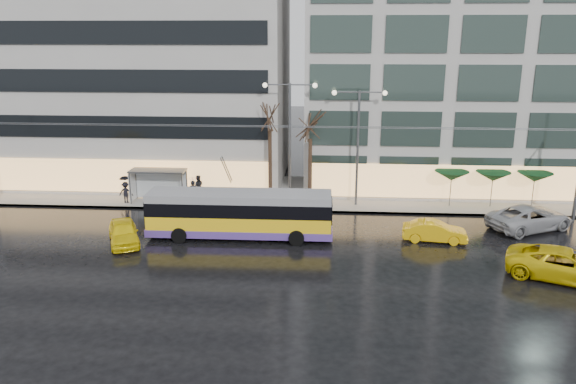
# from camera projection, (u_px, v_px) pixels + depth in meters

# --- Properties ---
(ground) EXTENTS (140.00, 140.00, 0.00)m
(ground) POSITION_uv_depth(u_px,v_px,m) (243.00, 259.00, 32.52)
(ground) COLOR black
(ground) RESTS_ON ground
(sidewalk) EXTENTS (80.00, 10.00, 0.15)m
(sidewalk) POSITION_uv_depth(u_px,v_px,m) (292.00, 192.00, 45.80)
(sidewalk) COLOR gray
(sidewalk) RESTS_ON ground
(kerb) EXTENTS (80.00, 0.10, 0.15)m
(kerb) POSITION_uv_depth(u_px,v_px,m) (288.00, 211.00, 41.05)
(kerb) COLOR slate
(kerb) RESTS_ON ground
(building_left) EXTENTS (34.00, 14.00, 22.00)m
(building_left) POSITION_uv_depth(u_px,v_px,m) (90.00, 50.00, 48.74)
(building_left) COLOR #A8A5A1
(building_left) RESTS_ON sidewalk
(building_right) EXTENTS (32.00, 14.00, 25.00)m
(building_right) POSITION_uv_depth(u_px,v_px,m) (503.00, 33.00, 46.02)
(building_right) COLOR #A8A5A1
(building_right) RESTS_ON sidewalk
(trolleybus) EXTENTS (11.70, 4.58, 5.41)m
(trolleybus) POSITION_uv_depth(u_px,v_px,m) (240.00, 216.00, 35.62)
(trolleybus) COLOR yellow
(trolleybus) RESTS_ON ground
(catenary) EXTENTS (42.24, 5.12, 7.00)m
(catenary) POSITION_uv_depth(u_px,v_px,m) (273.00, 158.00, 38.90)
(catenary) COLOR #595B60
(catenary) RESTS_ON ground
(bus_shelter) EXTENTS (4.20, 1.60, 2.51)m
(bus_shelter) POSITION_uv_depth(u_px,v_px,m) (154.00, 178.00, 42.79)
(bus_shelter) COLOR #595B60
(bus_shelter) RESTS_ON sidewalk
(street_lamp_near) EXTENTS (3.96, 0.36, 9.03)m
(street_lamp_near) POSITION_uv_depth(u_px,v_px,m) (290.00, 127.00, 41.11)
(street_lamp_near) COLOR #595B60
(street_lamp_near) RESTS_ON sidewalk
(street_lamp_far) EXTENTS (3.96, 0.36, 8.53)m
(street_lamp_far) POSITION_uv_depth(u_px,v_px,m) (358.00, 131.00, 40.85)
(street_lamp_far) COLOR #595B60
(street_lamp_far) RESTS_ON sidewalk
(tree_a) EXTENTS (3.20, 3.20, 8.40)m
(tree_a) POSITION_uv_depth(u_px,v_px,m) (270.00, 111.00, 41.10)
(tree_a) COLOR black
(tree_a) RESTS_ON sidewalk
(tree_b) EXTENTS (3.20, 3.20, 7.70)m
(tree_b) POSITION_uv_depth(u_px,v_px,m) (310.00, 121.00, 41.28)
(tree_b) COLOR black
(tree_b) RESTS_ON sidewalk
(parasol_a) EXTENTS (2.50, 2.50, 2.65)m
(parasol_a) POSITION_uv_depth(u_px,v_px,m) (452.00, 176.00, 41.48)
(parasol_a) COLOR #595B60
(parasol_a) RESTS_ON sidewalk
(parasol_b) EXTENTS (2.50, 2.50, 2.65)m
(parasol_b) POSITION_uv_depth(u_px,v_px,m) (493.00, 176.00, 41.28)
(parasol_b) COLOR #595B60
(parasol_b) RESTS_ON sidewalk
(parasol_c) EXTENTS (2.50, 2.50, 2.65)m
(parasol_c) POSITION_uv_depth(u_px,v_px,m) (535.00, 177.00, 41.08)
(parasol_c) COLOR #595B60
(parasol_c) RESTS_ON sidewalk
(taxi_a) EXTENTS (3.26, 4.58, 1.45)m
(taxi_a) POSITION_uv_depth(u_px,v_px,m) (124.00, 232.00, 34.77)
(taxi_a) COLOR yellow
(taxi_a) RESTS_ON ground
(taxi_b) EXTENTS (4.10, 1.83, 1.31)m
(taxi_b) POSITION_uv_depth(u_px,v_px,m) (435.00, 231.00, 35.16)
(taxi_b) COLOR yellow
(taxi_b) RESTS_ON ground
(taxi_c) EXTENTS (6.55, 4.90, 1.65)m
(taxi_c) POSITION_uv_depth(u_px,v_px,m) (566.00, 265.00, 29.67)
(taxi_c) COLOR yellow
(taxi_c) RESTS_ON ground
(sedan_silver) EXTENTS (6.47, 5.05, 1.63)m
(sedan_silver) POSITION_uv_depth(u_px,v_px,m) (530.00, 218.00, 37.24)
(sedan_silver) COLOR #AAAAAF
(sedan_silver) RESTS_ON ground
(pedestrian_a) EXTENTS (1.01, 1.03, 2.19)m
(pedestrian_a) POSITION_uv_depth(u_px,v_px,m) (193.00, 187.00, 41.77)
(pedestrian_a) COLOR black
(pedestrian_a) RESTS_ON sidewalk
(pedestrian_b) EXTENTS (1.00, 0.85, 1.81)m
(pedestrian_b) POSITION_uv_depth(u_px,v_px,m) (198.00, 187.00, 43.85)
(pedestrian_b) COLOR black
(pedestrian_b) RESTS_ON sidewalk
(pedestrian_c) EXTENTS (1.08, 0.86, 2.11)m
(pedestrian_c) POSITION_uv_depth(u_px,v_px,m) (126.00, 188.00, 42.53)
(pedestrian_c) COLOR black
(pedestrian_c) RESTS_ON sidewalk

